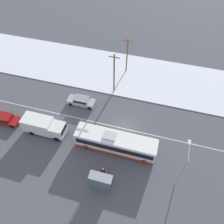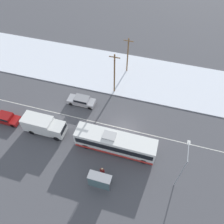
{
  "view_description": "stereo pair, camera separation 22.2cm",
  "coord_description": "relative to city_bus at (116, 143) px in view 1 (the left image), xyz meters",
  "views": [
    {
      "loc": [
        3.52,
        -19.49,
        28.11
      ],
      "look_at": [
        -2.37,
        1.65,
        1.4
      ],
      "focal_mm": 35.0,
      "sensor_mm": 36.0,
      "label": 1
    },
    {
      "loc": [
        3.74,
        -19.43,
        28.11
      ],
      "look_at": [
        -2.37,
        1.65,
        1.4
      ],
      "focal_mm": 35.0,
      "sensor_mm": 36.0,
      "label": 2
    }
  ],
  "objects": [
    {
      "name": "snow_lot",
      "position": [
        0.32,
        16.43,
        -1.48
      ],
      "size": [
        80.0,
        12.17,
        0.12
      ],
      "color": "silver",
      "rests_on": "ground_plane"
    },
    {
      "name": "utility_pole_snowlot",
      "position": [
        -2.53,
        17.47,
        2.21
      ],
      "size": [
        1.8,
        0.24,
        7.15
      ],
      "color": "brown",
      "rests_on": "ground_plane"
    },
    {
      "name": "streetlamp",
      "position": [
        8.85,
        -2.53,
        2.83
      ],
      "size": [
        0.36,
        2.89,
        6.79
      ],
      "color": "#9EA3A8",
      "rests_on": "ground_plane"
    },
    {
      "name": "parked_car_near_truck",
      "position": [
        -18.0,
        0.03,
        -0.73
      ],
      "size": [
        4.28,
        1.8,
        1.5
      ],
      "color": "maroon",
      "rests_on": "ground_plane"
    },
    {
      "name": "ground_plane",
      "position": [
        0.32,
        3.75,
        -1.54
      ],
      "size": [
        120.0,
        120.0,
        0.0
      ],
      "primitive_type": "plane",
      "color": "#4C4C51"
    },
    {
      "name": "city_bus",
      "position": [
        0.0,
        0.0,
        0.0
      ],
      "size": [
        11.5,
        2.57,
        3.16
      ],
      "color": "white",
      "rests_on": "ground_plane"
    },
    {
      "name": "lane_marking_center",
      "position": [
        0.32,
        3.75,
        -1.54
      ],
      "size": [
        60.0,
        0.12,
        0.0
      ],
      "color": "silver",
      "rests_on": "ground_plane"
    },
    {
      "name": "box_truck",
      "position": [
        -11.22,
        -0.05,
        0.04
      ],
      "size": [
        6.4,
        2.3,
        2.86
      ],
      "color": "silver",
      "rests_on": "ground_plane"
    },
    {
      "name": "utility_pole_roadside",
      "position": [
        -3.33,
        11.28,
        2.62
      ],
      "size": [
        1.8,
        0.24,
        7.95
      ],
      "color": "brown",
      "rests_on": "ground_plane"
    },
    {
      "name": "sedan_car",
      "position": [
        -7.84,
        6.86,
        -0.72
      ],
      "size": [
        4.69,
        1.8,
        1.5
      ],
      "rotation": [
        0.0,
        0.0,
        3.14
      ],
      "color": "#9E9EA3",
      "rests_on": "ground_plane"
    },
    {
      "name": "bus_shelter",
      "position": [
        -0.43,
        -5.97,
        0.13
      ],
      "size": [
        2.94,
        1.2,
        2.4
      ],
      "color": "gray",
      "rests_on": "ground_plane"
    },
    {
      "name": "pedestrian_at_stop",
      "position": [
        -0.57,
        -4.33,
        -0.45
      ],
      "size": [
        0.64,
        0.29,
        1.79
      ],
      "color": "#23232D",
      "rests_on": "ground_plane"
    }
  ]
}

